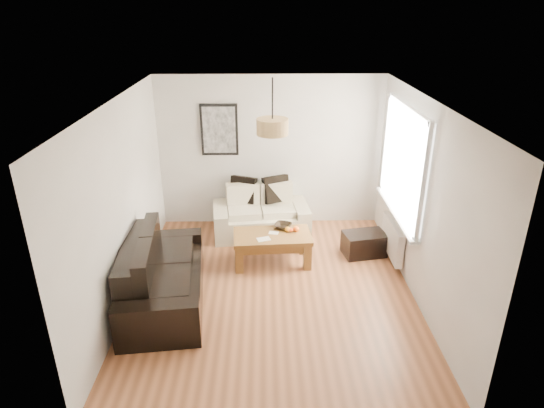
{
  "coord_description": "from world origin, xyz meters",
  "views": [
    {
      "loc": [
        -0.1,
        -5.39,
        3.65
      ],
      "look_at": [
        0.0,
        0.6,
        1.05
      ],
      "focal_mm": 30.74,
      "sensor_mm": 36.0,
      "label": 1
    }
  ],
  "objects_px": {
    "sofa_leather": "(163,273)",
    "coffee_table": "(272,248)",
    "ottoman": "(364,244)",
    "loveseat_cream": "(261,212)"
  },
  "relations": [
    {
      "from": "sofa_leather",
      "to": "coffee_table",
      "type": "xyz_separation_m",
      "value": [
        1.44,
        0.98,
        -0.2
      ]
    },
    {
      "from": "sofa_leather",
      "to": "coffee_table",
      "type": "height_order",
      "value": "sofa_leather"
    },
    {
      "from": "loveseat_cream",
      "to": "ottoman",
      "type": "bearing_deg",
      "value": -31.95
    },
    {
      "from": "sofa_leather",
      "to": "ottoman",
      "type": "bearing_deg",
      "value": -73.58
    },
    {
      "from": "sofa_leather",
      "to": "coffee_table",
      "type": "bearing_deg",
      "value": -61.89
    },
    {
      "from": "sofa_leather",
      "to": "coffee_table",
      "type": "distance_m",
      "value": 1.75
    },
    {
      "from": "ottoman",
      "to": "coffee_table",
      "type": "bearing_deg",
      "value": -171.36
    },
    {
      "from": "loveseat_cream",
      "to": "sofa_leather",
      "type": "height_order",
      "value": "sofa_leather"
    },
    {
      "from": "sofa_leather",
      "to": "loveseat_cream",
      "type": "bearing_deg",
      "value": -38.82
    },
    {
      "from": "loveseat_cream",
      "to": "coffee_table",
      "type": "height_order",
      "value": "loveseat_cream"
    }
  ]
}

